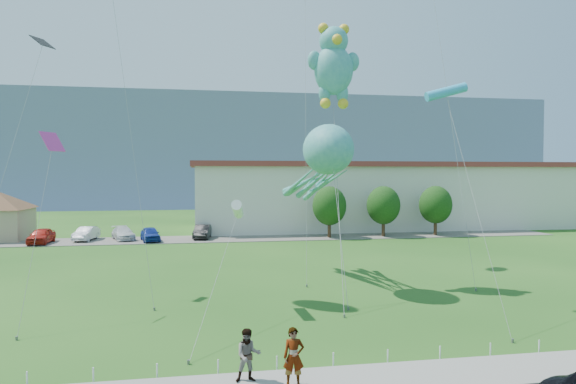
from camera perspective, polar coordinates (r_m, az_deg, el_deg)
The scene contains 22 objects.
ground at distance 20.00m, azimuth 1.14°, elevation -17.71°, with size 160.00×160.00×0.00m, color #1F4C15.
sidewalk at distance 17.47m, azimuth 2.99°, elevation -20.53°, with size 80.00×2.50×0.10m, color gray.
parking_strip at distance 54.02m, azimuth -6.03°, elevation -5.15°, with size 70.00×6.00×0.06m, color #59544C.
hill_ridge at distance 138.64m, azimuth -8.44°, elevation 4.36°, with size 160.00×50.00×25.00m, color slate.
warehouse at distance 69.19m, azimuth 15.43°, elevation -0.24°, with size 61.00×15.00×8.20m.
rope_fence at distance 18.71m, azimuth 1.94°, elevation -18.30°, with size 26.05×0.05×0.50m.
tree_near at distance 54.32m, azimuth 4.62°, elevation -1.55°, with size 3.60×3.60×5.47m.
tree_mid at distance 56.12m, azimuth 10.56°, elevation -1.46°, with size 3.60×3.60×5.47m.
tree_far at distance 58.49m, azimuth 16.08°, elevation -1.37°, with size 3.60×3.60×5.47m.
pedestrian_left at distance 16.90m, azimuth 0.64°, elevation -17.82°, with size 0.66×0.44×1.82m, color gray.
pedestrian_right at distance 17.26m, azimuth -4.44°, elevation -17.62°, with size 0.83×0.64×1.70m, color gray.
parked_car_red at distance 55.00m, azimuth -25.72°, elevation -4.40°, with size 1.75×4.34×1.48m, color red.
parked_car_silver at distance 55.70m, azimuth -21.51°, elevation -4.32°, with size 1.45×4.15×1.37m, color silver.
parked_car_white at distance 55.13m, azimuth -17.85°, elevation -4.39°, with size 1.80×4.43×1.29m, color silver.
parked_car_blue at distance 53.17m, azimuth -15.07°, elevation -4.53°, with size 1.65×4.10×1.40m, color navy.
parked_car_black at distance 54.22m, azimuth -9.49°, elevation -4.36°, with size 1.49×4.28×1.41m, color black.
octopus_kite at distance 30.65m, azimuth 3.91°, elevation 3.25°, with size 2.87×11.12×9.59m.
teddy_bear_kite at distance 32.14m, azimuth 5.10°, elevation 14.00°, with size 3.23×8.44×15.85m.
small_kite_black at distance 32.52m, azimuth -26.41°, elevation 11.88°, with size 2.71×6.87×14.71m.
small_kite_white at distance 25.33m, azimuth -5.64°, elevation -2.04°, with size 2.59×8.16×5.44m.
small_kite_cyan at distance 28.13m, azimuth 17.20°, elevation 10.39°, with size 0.61×7.62×11.43m.
small_kite_pink at distance 26.94m, azimuth -24.98°, elevation 3.43°, with size 1.29×4.96×8.74m.
Camera 1 is at (-3.62, -18.47, 6.74)m, focal length 32.00 mm.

